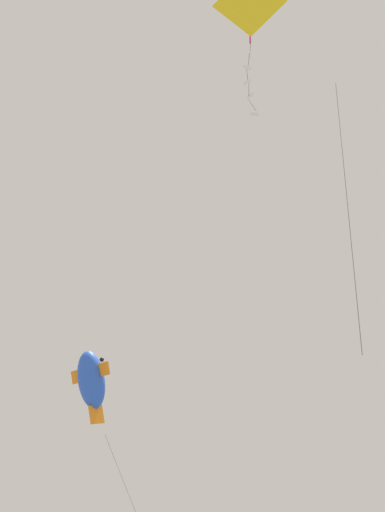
{
  "coord_description": "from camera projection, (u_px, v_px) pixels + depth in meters",
  "views": [
    {
      "loc": [
        18.49,
        14.92,
        18.38
      ],
      "look_at": [
        4.19,
        0.18,
        28.37
      ],
      "focal_mm": 64.52,
      "sensor_mm": 36.0,
      "label": 1
    }
  ],
  "objects": [
    {
      "name": "kite_fish_near_right",
      "position": [
        91.0,
        380.0,
        30.01
      ],
      "size": [
        2.39,
        2.56,
        6.34
      ],
      "rotation": [
        0.28,
        0.0,
        1.7
      ],
      "color": "blue"
    },
    {
      "name": "kite_diamond_far_centre",
      "position": [
        252.0,
        9.0,
        18.24
      ],
      "size": [
        2.86,
        2.74,
        8.88
      ],
      "rotation": [
        0.2,
        0.0,
        2.38
      ],
      "color": "yellow"
    }
  ]
}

